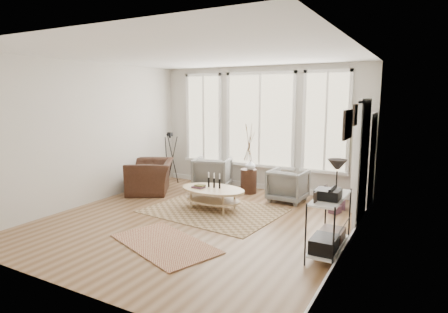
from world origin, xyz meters
The scene contains 17 objects.
room centered at (0.02, 0.03, 1.43)m, with size 5.50×5.54×2.90m.
bay_window centered at (0.00, 2.71, 1.61)m, with size 4.14×0.12×2.24m.
door centered at (2.57, 1.15, 1.12)m, with size 0.09×1.06×2.22m.
bookcase centered at (2.44, 2.23, 0.96)m, with size 0.31×0.85×2.06m.
low_shelf centered at (2.38, -0.30, 0.51)m, with size 0.38×1.08×1.30m.
wall_art centered at (2.58, -0.27, 1.88)m, with size 0.04×0.88×0.44m.
rug_main centered at (-0.05, 0.63, 0.01)m, with size 2.48×1.86×0.01m, color brown.
rug_runner centered at (0.14, -1.15, 0.01)m, with size 1.72×0.96×0.01m, color brown.
coffee_table centered at (-0.13, 0.73, 0.33)m, with size 1.37×0.91×0.62m.
armchair_left centered at (-0.97, 2.15, 0.38)m, with size 0.82×0.84×0.77m, color slate.
armchair_right centered at (0.98, 2.00, 0.34)m, with size 0.73×0.75×0.69m, color slate.
side_table centered at (-0.04, 2.21, 0.75)m, with size 0.37×0.37×1.56m.
vase centered at (0.02, 2.18, 0.67)m, with size 0.22×0.22×0.23m, color silver.
accent_chair centered at (-2.06, 1.18, 0.37)m, with size 1.00×1.14×0.74m, color #371F15.
tripod_camera centered at (-2.20, 2.14, 0.60)m, with size 0.46×0.46×1.31m.
book_stack_near centered at (2.05, 2.00, 0.09)m, with size 0.23×0.29×0.19m, color maroon.
book_stack_far centered at (2.05, 1.64, 0.07)m, with size 0.17×0.22×0.14m, color maroon.
Camera 1 is at (3.50, -5.42, 2.22)m, focal length 30.00 mm.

